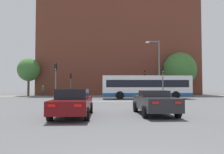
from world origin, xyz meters
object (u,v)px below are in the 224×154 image
traffic_light_far_right (145,79)px  street_lamp_junction (157,64)px  traffic_light_near_right (163,77)px  pedestrian_waiting (43,90)px  car_saloon_left (73,102)px  traffic_light_far_left (71,81)px  car_roadster_right (154,102)px  bus_crossing_lead (146,87)px  pedestrian_walking_east (161,89)px  traffic_light_near_left (56,76)px

traffic_light_far_right → street_lamp_junction: (-0.13, -8.63, 1.62)m
traffic_light_near_right → pedestrian_waiting: (-16.71, 12.39, -1.61)m
car_saloon_left → traffic_light_far_left: (-3.56, 23.07, 1.70)m
car_saloon_left → traffic_light_far_right: (8.38, 23.29, 2.03)m
pedestrian_waiting → traffic_light_near_right: bearing=-4.1°
traffic_light_near_right → car_roadster_right: bearing=-107.7°
traffic_light_near_right → bus_crossing_lead: bearing=109.9°
traffic_light_near_right → pedestrian_walking_east: (3.04, 12.06, -1.58)m
traffic_light_far_right → pedestrian_walking_east: size_ratio=2.31×
traffic_light_near_right → traffic_light_far_right: traffic_light_far_right is taller
bus_crossing_lead → traffic_light_near_right: 3.81m
bus_crossing_lead → traffic_light_far_right: (1.30, 7.49, 1.22)m
traffic_light_near_left → pedestrian_walking_east: (14.96, 12.24, -1.72)m
car_saloon_left → car_roadster_right: car_saloon_left is taller
street_lamp_junction → pedestrian_waiting: (-16.63, 10.09, -3.37)m
traffic_light_far_left → pedestrian_waiting: bearing=160.7°
pedestrian_walking_east → car_saloon_left: bearing=-161.2°
bus_crossing_lead → pedestrian_walking_east: (4.28, 8.62, -0.51)m
car_roadster_right → traffic_light_far_left: (-8.14, 22.45, 1.75)m
traffic_light_far_right → bus_crossing_lead: bearing=-99.8°
street_lamp_junction → car_roadster_right: bearing=-104.7°
pedestrian_walking_east → car_roadster_right: bearing=-152.2°
traffic_light_far_left → pedestrian_walking_east: traffic_light_far_left is taller
car_roadster_right → street_lamp_junction: size_ratio=0.62×
bus_crossing_lead → traffic_light_far_right: traffic_light_far_right is taller
car_roadster_right → bus_crossing_lead: bus_crossing_lead is taller
traffic_light_near_left → car_saloon_left: bearing=-73.6°
traffic_light_far_left → street_lamp_junction: size_ratio=0.50×
traffic_light_near_left → pedestrian_waiting: 13.56m
bus_crossing_lead → pedestrian_walking_east: 9.64m
traffic_light_far_left → pedestrian_walking_east: 15.06m
bus_crossing_lead → traffic_light_near_right: traffic_light_near_right is taller
car_saloon_left → pedestrian_walking_east: (11.37, 24.42, 0.30)m
bus_crossing_lead → traffic_light_far_right: 7.70m
car_saloon_left → traffic_light_far_right: traffic_light_far_right is taller
car_saloon_left → street_lamp_junction: (8.26, 14.66, 3.65)m
bus_crossing_lead → pedestrian_waiting: 17.88m
car_roadster_right → traffic_light_near_right: size_ratio=1.16×
traffic_light_far_left → traffic_light_far_right: size_ratio=0.87×
street_lamp_junction → pedestrian_walking_east: street_lamp_junction is taller
bus_crossing_lead → traffic_light_near_right: (1.25, -3.44, 1.08)m
street_lamp_junction → traffic_light_far_left: bearing=144.6°
traffic_light_near_right → street_lamp_junction: 2.90m
bus_crossing_lead → pedestrian_waiting: bus_crossing_lead is taller
car_roadster_right → pedestrian_walking_east: size_ratio=2.53×
car_roadster_right → car_saloon_left: bearing=-174.1°
traffic_light_far_right → pedestrian_waiting: 16.92m
traffic_light_near_right → traffic_light_near_left: (-11.92, -0.18, 0.13)m
bus_crossing_lead → traffic_light_near_right: size_ratio=2.84×
traffic_light_far_right → pedestrian_walking_east: 3.63m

